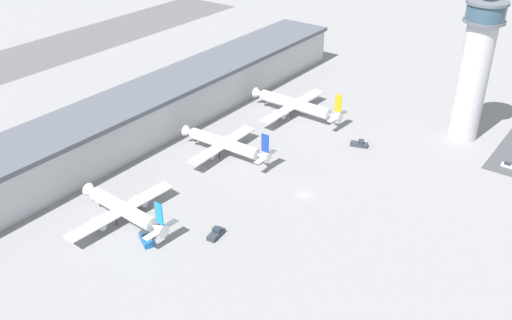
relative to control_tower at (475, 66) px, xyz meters
name	(u,v)px	position (x,y,z in m)	size (l,w,h in m)	color
ground_plane	(305,195)	(-68.47, 25.79, -27.49)	(1000.00, 1000.00, 0.00)	gray
terminal_building	(144,114)	(-68.47, 95.79, -19.00)	(222.47, 25.00, 16.78)	#B2B2B7
control_tower	(475,66)	(0.00, 0.00, 0.00)	(14.02, 14.02, 55.62)	#BCBCC1
airplane_gate_alpha	(123,209)	(-111.39, 60.33, -23.42)	(36.32, 34.10, 12.93)	white
airplane_gate_bravo	(224,144)	(-63.40, 62.04, -23.06)	(32.90, 36.46, 12.99)	white
airplane_gate_charlie	(295,105)	(-21.14, 60.20, -22.87)	(38.74, 40.78, 13.91)	white
service_truck_catering	(359,144)	(-29.49, 27.05, -26.61)	(4.19, 6.67, 2.54)	black
service_truck_fuel	(216,234)	(-101.18, 34.38, -26.65)	(6.24, 3.26, 2.44)	black
service_truck_baggage	(146,239)	(-114.62, 48.24, -26.38)	(5.16, 6.81, 3.16)	black
car_red_hatchback	(508,165)	(-12.97, -20.20, -26.89)	(1.91, 4.10, 1.54)	black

